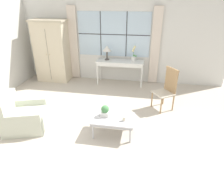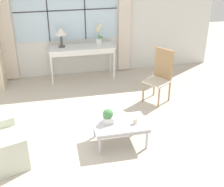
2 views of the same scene
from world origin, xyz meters
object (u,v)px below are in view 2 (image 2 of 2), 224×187
(table_lamp, at_px, (61,32))
(pillar_candle, at_px, (135,121))
(console_table, at_px, (82,50))
(potted_orchid, at_px, (99,37))
(coffee_table, at_px, (120,125))
(potted_plant_small, at_px, (108,116))
(side_chair_wooden, at_px, (161,73))

(table_lamp, distance_m, pillar_candle, 3.10)
(console_table, height_order, potted_orchid, potted_orchid)
(potted_orchid, height_order, coffee_table, potted_orchid)
(potted_orchid, distance_m, potted_plant_small, 2.83)
(potted_orchid, xyz_separation_m, pillar_candle, (0.06, -2.89, -0.54))
(console_table, distance_m, table_lamp, 0.62)
(potted_plant_small, relative_size, pillar_candle, 2.30)
(potted_orchid, bearing_deg, table_lamp, -179.15)
(coffee_table, distance_m, pillar_candle, 0.25)
(potted_orchid, distance_m, coffee_table, 2.90)
(potted_orchid, xyz_separation_m, potted_plant_small, (-0.35, -2.77, -0.46))
(console_table, xyz_separation_m, table_lamp, (-0.45, 0.05, 0.43))
(console_table, xyz_separation_m, potted_orchid, (0.42, 0.07, 0.26))
(side_chair_wooden, distance_m, pillar_candle, 1.67)
(console_table, xyz_separation_m, potted_plant_small, (0.06, -2.70, -0.20))
(console_table, xyz_separation_m, coffee_table, (0.25, -2.75, -0.36))
(potted_plant_small, distance_m, pillar_candle, 0.44)
(table_lamp, distance_m, potted_plant_small, 2.87)
(table_lamp, bearing_deg, coffee_table, -76.19)
(console_table, distance_m, side_chair_wooden, 2.01)
(pillar_candle, bearing_deg, potted_orchid, 91.18)
(table_lamp, bearing_deg, side_chair_wooden, -38.98)
(table_lamp, height_order, pillar_candle, table_lamp)
(table_lamp, height_order, potted_orchid, potted_orchid)
(potted_plant_small, bearing_deg, pillar_candle, -15.93)
(potted_orchid, bearing_deg, pillar_candle, -88.82)
(side_chair_wooden, bearing_deg, console_table, 134.23)
(table_lamp, xyz_separation_m, pillar_candle, (0.92, -2.87, -0.71))
(side_chair_wooden, xyz_separation_m, coffee_table, (-1.15, -1.32, -0.25))
(potted_orchid, bearing_deg, side_chair_wooden, -56.83)
(side_chair_wooden, distance_m, potted_plant_small, 1.84)
(potted_orchid, xyz_separation_m, coffee_table, (-0.17, -2.82, -0.62))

